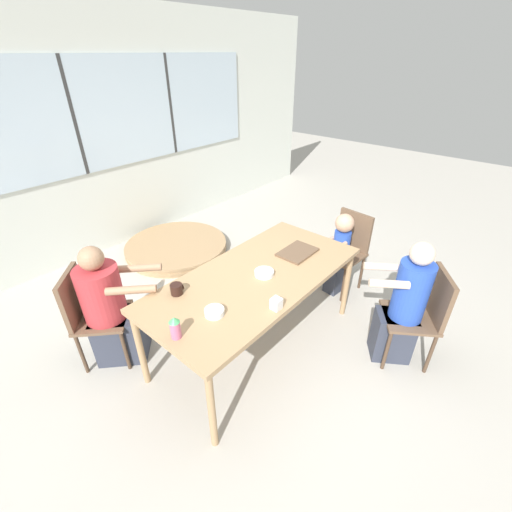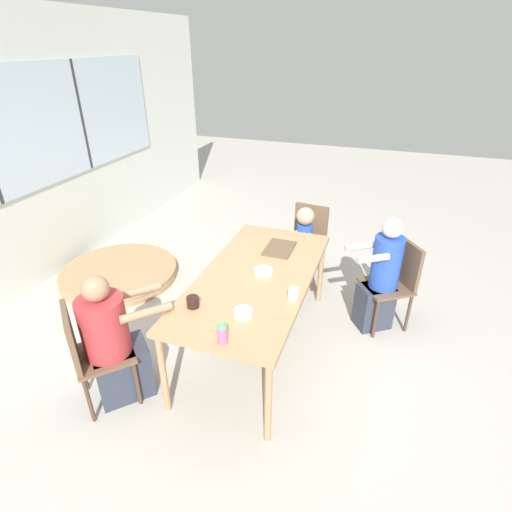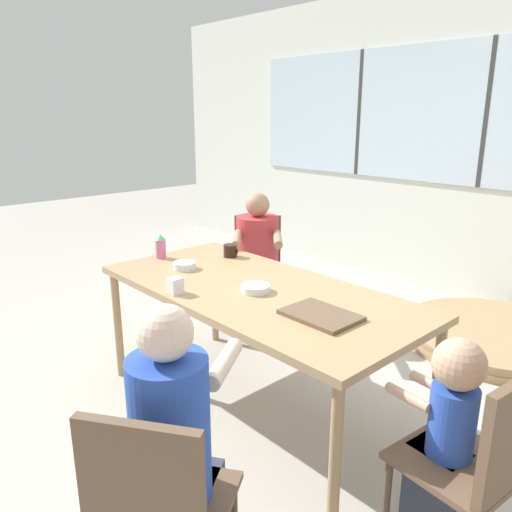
% 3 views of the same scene
% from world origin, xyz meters
% --- Properties ---
extents(ground_plane, '(16.00, 16.00, 0.00)m').
position_xyz_m(ground_plane, '(0.00, 0.00, 0.00)').
color(ground_plane, '#B2ADA3').
extents(wall_back_with_windows, '(8.40, 0.08, 2.80)m').
position_xyz_m(wall_back_with_windows, '(0.00, 2.67, 1.42)').
color(wall_back_with_windows, silver).
rests_on(wall_back_with_windows, ground_plane).
extents(dining_table, '(1.87, 0.89, 0.75)m').
position_xyz_m(dining_table, '(0.00, 0.00, 0.69)').
color(dining_table, tan).
rests_on(dining_table, ground_plane).
extents(chair_for_woman_green_shirt, '(0.57, 0.57, 0.86)m').
position_xyz_m(chair_for_woman_green_shirt, '(-0.98, 0.92, 0.51)').
color(chair_for_woman_green_shirt, brown).
rests_on(chair_for_woman_green_shirt, ground_plane).
extents(chair_for_man_blue_shirt, '(0.56, 0.56, 0.86)m').
position_xyz_m(chair_for_man_blue_shirt, '(0.76, -1.11, 0.51)').
color(chair_for_man_blue_shirt, brown).
rests_on(chair_for_man_blue_shirt, ground_plane).
extents(chair_for_toddler, '(0.44, 0.44, 0.86)m').
position_xyz_m(chair_for_toddler, '(1.34, -0.15, 0.51)').
color(chair_for_toddler, brown).
rests_on(chair_for_toddler, ground_plane).
extents(person_woman_green_shirt, '(0.65, 0.64, 1.08)m').
position_xyz_m(person_woman_green_shirt, '(-0.86, 0.81, 0.48)').
color(person_woman_green_shirt, '#333847').
rests_on(person_woman_green_shirt, ground_plane).
extents(person_man_blue_shirt, '(0.48, 0.54, 1.12)m').
position_xyz_m(person_man_blue_shirt, '(0.67, -0.98, 0.51)').
color(person_man_blue_shirt, '#333847').
rests_on(person_man_blue_shirt, ground_plane).
extents(person_toddler, '(0.34, 0.22, 0.91)m').
position_xyz_m(person_toddler, '(1.19, -0.13, 0.47)').
color(person_toddler, '#333847').
rests_on(person_toddler, ground_plane).
extents(food_tray_dark, '(0.34, 0.25, 0.02)m').
position_xyz_m(food_tray_dark, '(0.51, -0.05, 0.76)').
color(food_tray_dark, brown).
rests_on(food_tray_dark, dining_table).
extents(coffee_mug, '(0.10, 0.09, 0.08)m').
position_xyz_m(coffee_mug, '(-0.56, 0.29, 0.79)').
color(coffee_mug, black).
rests_on(coffee_mug, dining_table).
extents(sippy_cup, '(0.07, 0.07, 0.16)m').
position_xyz_m(sippy_cup, '(-0.85, -0.07, 0.83)').
color(sippy_cup, '#CC668C').
rests_on(sippy_cup, dining_table).
extents(milk_carton_small, '(0.07, 0.07, 0.09)m').
position_xyz_m(milk_carton_small, '(-0.22, -0.37, 0.79)').
color(milk_carton_small, silver).
rests_on(milk_carton_small, dining_table).
extents(bowl_white_shallow, '(0.16, 0.16, 0.04)m').
position_xyz_m(bowl_white_shallow, '(0.05, -0.05, 0.77)').
color(bowl_white_shallow, silver).
rests_on(bowl_white_shallow, dining_table).
extents(bowl_cereal, '(0.14, 0.14, 0.04)m').
position_xyz_m(bowl_cereal, '(-0.54, -0.09, 0.77)').
color(bowl_cereal, silver).
rests_on(bowl_cereal, dining_table).
extents(folded_table_stack, '(1.31, 1.31, 0.12)m').
position_xyz_m(folded_table_stack, '(0.59, 1.89, 0.06)').
color(folded_table_stack, tan).
rests_on(folded_table_stack, ground_plane).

